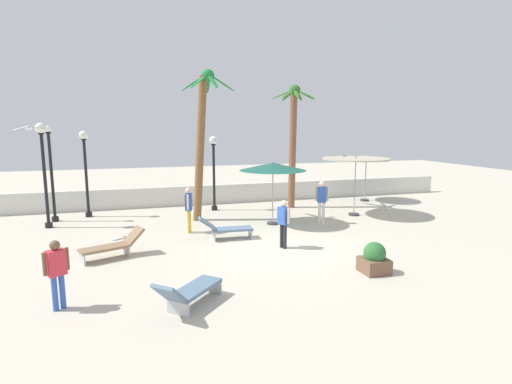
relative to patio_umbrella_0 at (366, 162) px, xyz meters
The scene contains 20 objects.
ground_plane 9.98m from the patio_umbrella_0, 137.45° to the right, with size 56.00×56.00×0.00m, color beige.
boundary_wall 7.53m from the patio_umbrella_0, 167.82° to the left, with size 25.20×0.30×0.97m, color silver.
patio_umbrella_0 is the anchor object (origin of this frame).
patio_umbrella_1 3.83m from the patio_umbrella_0, 128.68° to the right, with size 2.92×2.92×2.64m.
patio_umbrella_2 7.32m from the patio_umbrella_0, 151.37° to the right, with size 2.67×2.67×2.56m.
palm_tree_0 4.64m from the patio_umbrella_0, behind, with size 2.25×2.27×5.88m.
palm_tree_1 9.31m from the patio_umbrella_0, 168.00° to the right, with size 2.24×2.30×6.23m.
lamp_post_0 8.16m from the patio_umbrella_0, behind, with size 0.39×0.39×3.49m.
lamp_post_1 15.12m from the patio_umbrella_0, behind, with size 0.41×0.41×4.08m.
lamp_post_2 13.73m from the patio_umbrella_0, behind, with size 0.38×0.38×3.75m.
lamp_post_3 14.99m from the patio_umbrella_0, behind, with size 0.29×0.29×3.97m.
lounge_chair_0 13.97m from the patio_umbrella_0, 153.68° to the right, with size 1.96×1.19×0.84m.
lounge_chair_1 14.87m from the patio_umbrella_0, 136.22° to the right, with size 1.69×1.75×0.84m.
lounge_chair_2 10.26m from the patio_umbrella_0, 149.54° to the right, with size 1.90×0.65×0.84m.
guest_0 10.62m from the patio_umbrella_0, 158.57° to the right, with size 0.32×0.55×1.71m.
guest_1 16.45m from the patio_umbrella_0, 144.64° to the right, with size 0.48×0.40×1.55m.
guest_2 9.85m from the patio_umbrella_0, 136.89° to the right, with size 0.35×0.53×1.59m.
guest_3 6.06m from the patio_umbrella_0, 138.39° to the right, with size 0.52×0.36×1.75m.
seagull_0 15.50m from the patio_umbrella_0, 168.91° to the right, with size 0.88×0.85×0.16m.
planter 11.15m from the patio_umbrella_0, 120.37° to the right, with size 0.70×0.70×0.85m.
Camera 1 is at (-4.47, -12.02, 3.94)m, focal length 28.29 mm.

